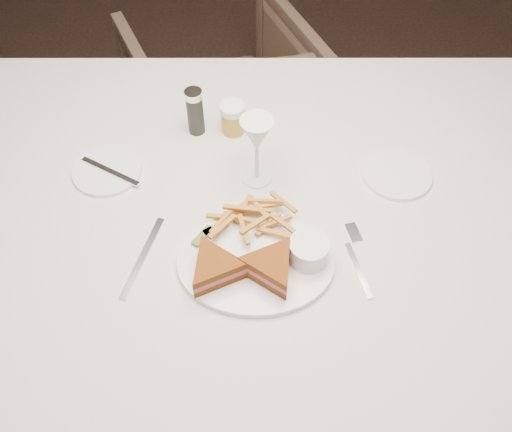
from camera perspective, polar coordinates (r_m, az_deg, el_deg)
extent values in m
plane|color=black|center=(1.91, -12.20, -15.08)|extent=(5.00, 5.00, 0.00)
cube|color=silver|center=(1.55, -0.05, -8.15)|extent=(1.65, 1.12, 0.75)
imported|color=brown|center=(2.19, -3.12, 12.27)|extent=(0.80, 0.78, 0.64)
ellipsoid|color=white|center=(1.16, -0.02, -4.61)|extent=(0.33, 0.26, 0.01)
cube|color=silver|center=(1.19, -11.25, -4.06)|extent=(0.08, 0.20, 0.00)
cylinder|color=white|center=(1.36, -14.66, 4.47)|extent=(0.16, 0.16, 0.01)
cylinder|color=white|center=(1.35, 13.91, 4.12)|extent=(0.16, 0.16, 0.01)
cylinder|color=black|center=(1.38, -6.11, 10.33)|extent=(0.04, 0.04, 0.12)
cylinder|color=#A97D28|center=(1.39, -2.33, 9.73)|extent=(0.06, 0.06, 0.08)
cube|color=#486523|center=(1.19, -4.11, -1.26)|extent=(0.05, 0.04, 0.01)
cube|color=#486523|center=(1.18, -5.36, -2.03)|extent=(0.05, 0.05, 0.01)
cylinder|color=white|center=(1.14, 5.28, -3.49)|extent=(0.08, 0.08, 0.05)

